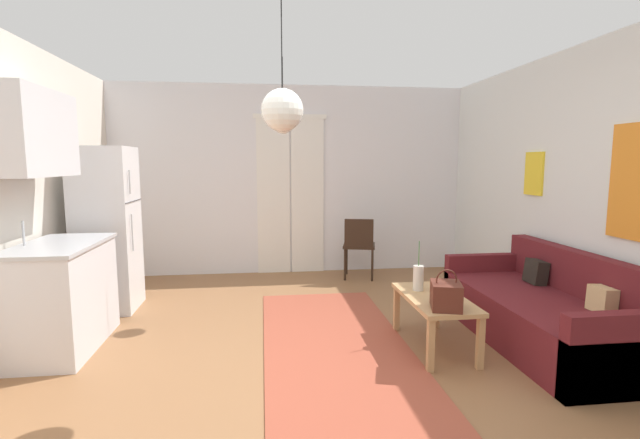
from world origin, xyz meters
The scene contains 12 objects.
ground_plane centered at (0.00, 0.00, -0.05)m, with size 5.49×7.28×0.10m, color #8E603D.
wall_back centered at (0.00, 3.39, 1.30)m, with size 5.09×0.13×2.62m.
area_rug centered at (0.19, 0.68, 0.01)m, with size 1.22×2.93×0.01m, color #9E4733.
couch centered at (2.04, 0.48, 0.26)m, with size 0.90×2.00×0.79m.
coffee_table centered at (1.01, 0.50, 0.38)m, with size 0.47×0.95×0.45m.
bamboo_vase centered at (0.94, 0.70, 0.56)m, with size 0.09×0.09×0.44m.
handbag centered at (0.98, 0.19, 0.55)m, with size 0.28×0.31×0.31m.
refrigerator centered at (-2.04, 1.93, 0.86)m, with size 0.59×0.60×1.73m.
kitchen_counter centered at (-2.13, 0.89, 0.83)m, with size 0.60×1.10×2.14m.
accent_chair centered at (0.87, 2.83, 0.48)m, with size 0.50×0.49×0.83m.
pendant_lamp_near centered at (-0.27, 0.04, 1.91)m, with size 0.28×0.28×0.85m.
pendant_lamp_far centered at (-0.19, 1.70, 1.97)m, with size 0.22×0.22×0.77m.
Camera 1 is at (-0.41, -3.03, 1.56)m, focal length 25.43 mm.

